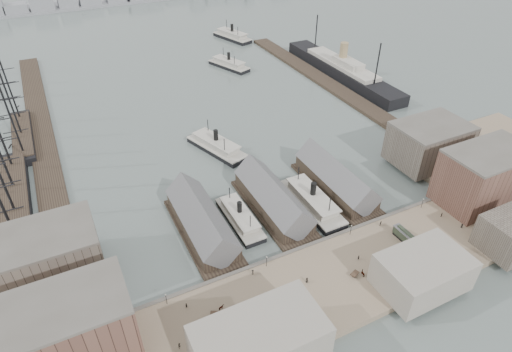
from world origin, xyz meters
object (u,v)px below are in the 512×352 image
ocean_steamer (342,69)px  horse_cart_right (361,273)px  horse_cart_left (219,309)px  horse_cart_center (280,304)px  ferry_docked_west (240,217)px  tram (406,237)px

ocean_steamer → horse_cart_right: size_ratio=20.04×
horse_cart_left → horse_cart_center: 16.06m
ferry_docked_west → horse_cart_right: ferry_docked_west is taller
ferry_docked_west → ocean_steamer: (105.00, 88.56, 2.03)m
horse_cart_left → horse_cart_center: horse_cart_center is taller
horse_cart_left → ocean_steamer: bearing=-17.4°
horse_cart_left → tram: bearing=-62.6°
tram → horse_cart_center: bearing=-176.1°
tram → horse_cart_center: size_ratio=1.96×
horse_cart_left → horse_cart_center: size_ratio=0.95×
tram → horse_cart_left: tram is taller
ferry_docked_west → horse_cart_right: (20.52, -38.14, 0.68)m
ocean_steamer → horse_cart_right: bearing=-123.7°
ferry_docked_west → horse_cart_center: 37.34m
ocean_steamer → horse_cart_right: 152.29m
ocean_steamer → horse_cart_center: bearing=-131.3°
horse_cart_left → horse_cart_right: bearing=-70.3°
ocean_steamer → horse_cart_right: ocean_steamer is taller
ferry_docked_west → horse_cart_left: (-20.38, -31.54, 0.66)m
ocean_steamer → horse_cart_center: 167.08m
ferry_docked_west → horse_cart_left: 37.55m
ocean_steamer → tram: bearing=-117.6°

